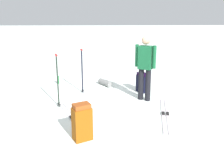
{
  "coord_description": "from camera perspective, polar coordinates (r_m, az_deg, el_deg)",
  "views": [
    {
      "loc": [
        6.08,
        -0.23,
        2.25
      ],
      "look_at": [
        0.0,
        0.0,
        0.7
      ],
      "focal_mm": 38.34,
      "sensor_mm": 36.0,
      "label": 1
    }
  ],
  "objects": [
    {
      "name": "sleeping_mat_rolled",
      "position": [
        7.66,
        -1.67,
        -2.09
      ],
      "size": [
        0.55,
        0.46,
        0.18
      ],
      "primitive_type": "cylinder",
      "rotation": [
        0.0,
        1.57,
        0.61
      ],
      "color": "gray",
      "rests_on": "ground_plane"
    },
    {
      "name": "thermos_bottle",
      "position": [
        8.04,
        -12.75,
        -1.36
      ],
      "size": [
        0.07,
        0.07,
        0.26
      ],
      "primitive_type": "cylinder",
      "color": "#19722D",
      "rests_on": "ground_plane"
    },
    {
      "name": "ground_plane",
      "position": [
        6.49,
        0.0,
        -6.0
      ],
      "size": [
        80.0,
        80.0,
        0.0
      ],
      "primitive_type": "plane",
      "color": "white"
    },
    {
      "name": "ski_pair_near",
      "position": [
        5.67,
        12.61,
        -9.36
      ],
      "size": [
        1.95,
        0.56,
        0.05
      ],
      "color": "silver",
      "rests_on": "ground_plane"
    },
    {
      "name": "backpack_large_dark",
      "position": [
        4.44,
        -7.16,
        -11.33
      ],
      "size": [
        0.36,
        0.4,
        0.69
      ],
      "color": "#92490D",
      "rests_on": "ground_plane"
    },
    {
      "name": "ski_pair_far",
      "position": [
        5.43,
        -9.13,
        -10.26
      ],
      "size": [
        1.88,
        0.97,
        0.05
      ],
      "color": "silver",
      "rests_on": "ground_plane"
    },
    {
      "name": "ski_poles_planted_far",
      "position": [
        5.93,
        -12.87,
        -0.92
      ],
      "size": [
        0.19,
        0.11,
        1.32
      ],
      "color": "black",
      "rests_on": "ground_plane"
    },
    {
      "name": "skier_standing",
      "position": [
        6.24,
        7.91,
        2.16
      ],
      "size": [
        0.37,
        0.5,
        1.7
      ],
      "color": "black",
      "rests_on": "ground_plane"
    },
    {
      "name": "backpack_bright",
      "position": [
        7.05,
        7.16,
        -2.06
      ],
      "size": [
        0.4,
        0.33,
        0.57
      ],
      "color": "black",
      "rests_on": "ground_plane"
    },
    {
      "name": "ski_poles_planted_near",
      "position": [
        6.89,
        -7.16,
        1.28
      ],
      "size": [
        0.16,
        0.1,
        1.28
      ],
      "color": "black",
      "rests_on": "ground_plane"
    }
  ]
}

